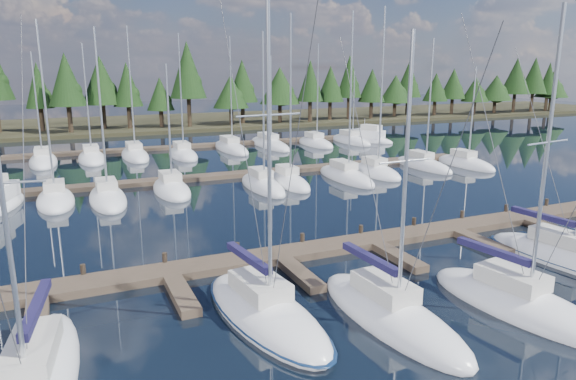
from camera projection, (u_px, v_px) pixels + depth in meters
name	position (u px, v px, depth m)	size (l,w,h in m)	color
ground	(289.00, 199.00, 41.53)	(260.00, 260.00, 0.00)	black
far_shore	(157.00, 123.00, 94.82)	(220.00, 30.00, 0.60)	#2F2C1A
main_dock	(375.00, 244.00, 30.24)	(44.00, 6.13, 0.90)	#4E3F30
back_docks	(220.00, 158.00, 58.90)	(50.00, 21.80, 0.40)	#4E3F30
front_sailboat_1	(265.00, 312.00, 21.64)	(4.28, 9.71, 15.63)	silver
front_sailboat_2	(390.00, 314.00, 21.48)	(3.31, 9.33, 12.50)	silver
front_sailboat_3	(518.00, 303.00, 22.45)	(4.28, 9.29, 13.53)	silver
front_sailboat_4	(564.00, 258.00, 27.84)	(3.69, 9.66, 12.24)	silver
back_sailboat_rows	(234.00, 163.00, 55.48)	(48.03, 32.92, 16.59)	silver
motor_yacht_right	(369.00, 138.00, 73.37)	(5.53, 8.31, 3.94)	silver
tree_line	(168.00, 85.00, 84.61)	(183.08, 11.44, 14.55)	black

